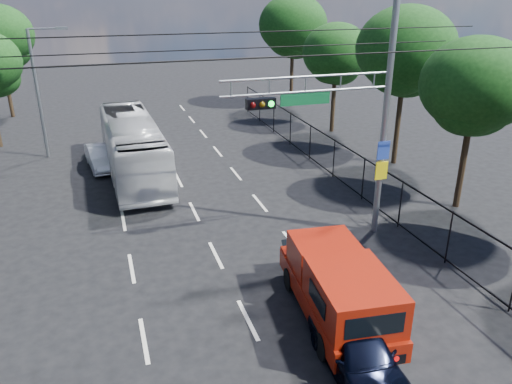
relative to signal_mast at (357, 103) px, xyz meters
name	(u,v)px	position (x,y,z in m)	size (l,w,h in m)	color
lane_markings	(186,194)	(-5.28, 6.01, -5.24)	(6.12, 38.00, 0.01)	beige
signal_mast	(357,103)	(0.00, 0.00, 0.00)	(6.43, 0.39, 9.50)	slate
streetlight_left	(40,88)	(-11.62, 14.01, -1.30)	(2.09, 0.22, 7.08)	slate
utility_wires	(203,47)	(-5.28, 0.84, 1.99)	(22.00, 5.04, 0.74)	black
fence_right	(351,170)	(2.32, 4.18, -4.21)	(0.06, 34.03, 2.00)	black
tree_right_b	(475,92)	(5.93, 1.03, -0.19)	(4.50, 4.50, 7.31)	black
tree_right_c	(405,56)	(6.53, 7.03, 0.49)	(5.10, 5.10, 8.29)	black
tree_right_d	(336,57)	(6.13, 14.03, -0.39)	(4.32, 4.32, 7.02)	black
tree_right_e	(293,30)	(6.33, 22.03, 0.69)	(5.28, 5.28, 8.58)	black
red_pickup	(338,286)	(-2.79, -4.70, -4.14)	(2.56, 5.72, 2.07)	black
navy_hatchback	(358,350)	(-3.28, -6.86, -4.58)	(1.57, 3.91, 1.33)	black
white_bus	(133,146)	(-7.28, 9.62, -3.76)	(2.49, 10.65, 2.97)	silver
white_van	(101,157)	(-8.88, 11.07, -4.63)	(1.29, 3.71, 1.22)	silver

